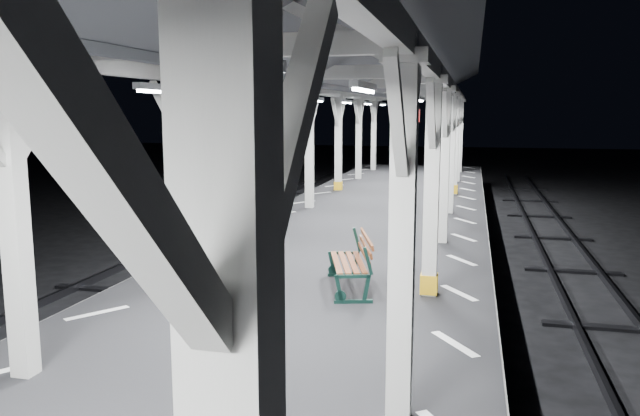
% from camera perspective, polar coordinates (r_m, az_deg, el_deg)
% --- Properties ---
extents(ground, '(120.00, 120.00, 0.00)m').
position_cam_1_polar(ground, '(8.72, -5.10, -17.04)').
color(ground, black).
rests_on(ground, ground).
extents(platform, '(6.00, 50.00, 1.00)m').
position_cam_1_polar(platform, '(8.51, -5.15, -14.01)').
color(platform, black).
rests_on(platform, ground).
extents(hazard_stripes_left, '(1.00, 48.00, 0.01)m').
position_cam_1_polar(hazard_stripes_left, '(9.38, -19.68, -9.03)').
color(hazard_stripes_left, silver).
rests_on(hazard_stripes_left, platform).
extents(hazard_stripes_right, '(1.00, 48.00, 0.01)m').
position_cam_1_polar(hazard_stripes_right, '(7.92, 12.21, -12.04)').
color(hazard_stripes_right, silver).
rests_on(hazard_stripes_right, platform).
extents(canopy, '(5.40, 49.00, 4.65)m').
position_cam_1_polar(canopy, '(7.86, -5.63, 14.38)').
color(canopy, beige).
rests_on(canopy, platform).
extents(bench_mid, '(1.00, 1.69, 0.86)m').
position_cam_1_polar(bench_mid, '(9.91, 3.16, -4.83)').
color(bench_mid, '#123029').
rests_on(bench_mid, platform).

